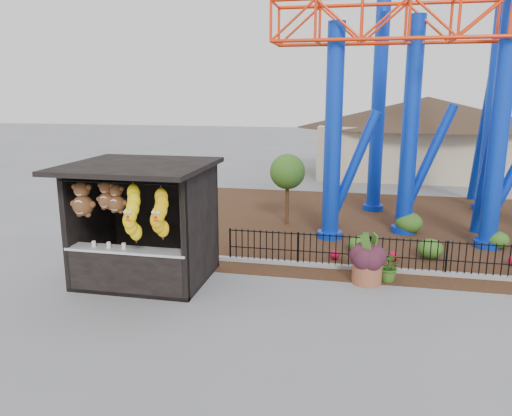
% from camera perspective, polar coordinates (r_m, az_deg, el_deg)
% --- Properties ---
extents(ground, '(120.00, 120.00, 0.00)m').
position_cam_1_polar(ground, '(11.81, -1.03, -11.16)').
color(ground, slate).
rests_on(ground, ground).
extents(mulch_bed, '(18.00, 12.00, 0.02)m').
position_cam_1_polar(mulch_bed, '(19.18, 16.28, -2.06)').
color(mulch_bed, '#331E11').
rests_on(mulch_bed, ground).
extents(curb, '(18.00, 0.18, 0.12)m').
position_cam_1_polar(curb, '(14.40, 17.63, -6.98)').
color(curb, gray).
rests_on(curb, ground).
extents(prize_booth, '(3.50, 3.40, 3.12)m').
position_cam_1_polar(prize_booth, '(13.06, -13.07, -1.96)').
color(prize_booth, black).
rests_on(prize_booth, ground).
extents(picket_fence, '(12.20, 0.06, 1.00)m').
position_cam_1_polar(picket_fence, '(14.38, 21.33, -5.44)').
color(picket_fence, black).
rests_on(picket_fence, ground).
extents(roller_coaster, '(11.00, 6.37, 10.82)m').
position_cam_1_polar(roller_coaster, '(18.97, 21.04, 17.09)').
color(roller_coaster, '#0B33C4').
rests_on(roller_coaster, ground).
extents(terracotta_planter, '(0.80, 0.80, 0.61)m').
position_cam_1_polar(terracotta_planter, '(13.36, 12.56, -7.13)').
color(terracotta_planter, brown).
rests_on(terracotta_planter, ground).
extents(planter_foliage, '(0.70, 0.70, 0.64)m').
position_cam_1_polar(planter_foliage, '(13.16, 12.70, -4.57)').
color(planter_foliage, '#361521').
rests_on(planter_foliage, terracotta_planter).
extents(potted_plant, '(0.93, 0.88, 0.82)m').
position_cam_1_polar(potted_plant, '(13.59, 15.01, -6.44)').
color(potted_plant, '#1C5118').
rests_on(potted_plant, ground).
extents(landscaping, '(7.28, 4.01, 0.74)m').
position_cam_1_polar(landscaping, '(17.07, 19.69, -3.09)').
color(landscaping, '#2E5519').
rests_on(landscaping, mulch_bed).
extents(pavilion, '(15.00, 15.00, 4.80)m').
position_cam_1_polar(pavilion, '(30.75, 18.89, 9.10)').
color(pavilion, '#BFAD8C').
rests_on(pavilion, ground).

